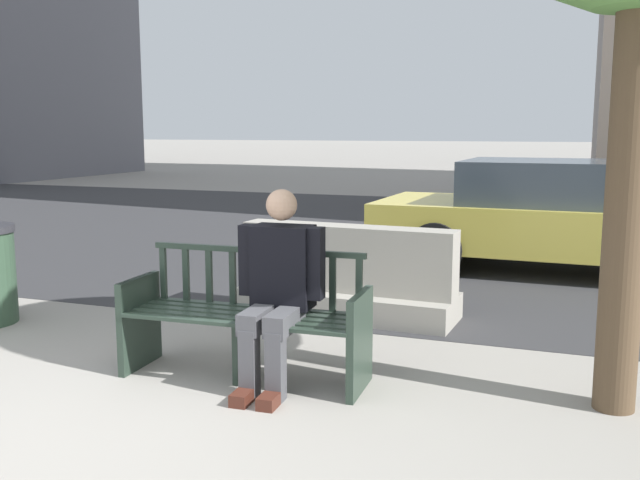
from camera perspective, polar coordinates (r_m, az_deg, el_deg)
name	(u,v)px	position (r m, az deg, el deg)	size (l,w,h in m)	color
ground_plane	(48,448)	(4.28, -20.96, -15.27)	(200.00, 200.00, 0.00)	gray
street_asphalt	(412,232)	(12.01, 7.41, 0.64)	(120.00, 12.00, 0.01)	#333335
street_bench	(245,322)	(4.96, -5.98, -6.51)	(1.71, 0.61, 0.88)	#28382D
seated_person	(278,284)	(4.74, -3.38, -3.54)	(0.59, 0.74, 1.31)	black
jersey_barrier_centre	(347,280)	(6.55, 2.20, -3.18)	(2.03, 0.77, 0.84)	#9E998E
car_taxi_near	(565,216)	(9.06, 18.98, 1.79)	(4.60, 2.08, 1.34)	#DBC64C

